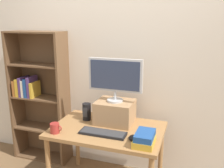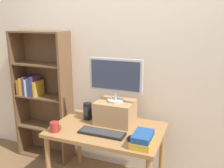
# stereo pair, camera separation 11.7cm
# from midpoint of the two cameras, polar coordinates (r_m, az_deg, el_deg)

# --- Properties ---
(back_wall) EXTENTS (7.00, 0.08, 2.60)m
(back_wall) POSITION_cam_midpoint_polar(r_m,az_deg,el_deg) (2.87, 3.96, 4.82)
(back_wall) COLOR beige
(back_wall) RESTS_ON ground_plane
(desk) EXTENTS (1.13, 0.74, 0.71)m
(desk) POSITION_cam_midpoint_polar(r_m,az_deg,el_deg) (2.62, 0.19, -11.70)
(desk) COLOR #9E7042
(desk) RESTS_ON ground_plane
(bookshelf_unit) EXTENTS (0.73, 0.28, 1.65)m
(bookshelf_unit) POSITION_cam_midpoint_polar(r_m,az_deg,el_deg) (3.32, -14.69, -2.33)
(bookshelf_unit) COLOR brown
(bookshelf_unit) RESTS_ON ground_plane
(riser_box) EXTENTS (0.39, 0.32, 0.24)m
(riser_box) POSITION_cam_midpoint_polar(r_m,az_deg,el_deg) (2.67, 2.06, -6.40)
(riser_box) COLOR #A87F56
(riser_box) RESTS_ON desk
(computer_monitor) EXTENTS (0.57, 0.17, 0.45)m
(computer_monitor) POSITION_cam_midpoint_polar(r_m,az_deg,el_deg) (2.56, 2.13, 1.59)
(computer_monitor) COLOR #B7B7BA
(computer_monitor) RESTS_ON riser_box
(keyboard) EXTENTS (0.46, 0.15, 0.02)m
(keyboard) POSITION_cam_midpoint_polar(r_m,az_deg,el_deg) (2.46, -0.93, -11.10)
(keyboard) COLOR black
(keyboard) RESTS_ON desk
(computer_mouse) EXTENTS (0.06, 0.10, 0.04)m
(computer_mouse) POSITION_cam_midpoint_polar(r_m,az_deg,el_deg) (2.36, 5.74, -12.20)
(computer_mouse) COLOR black
(computer_mouse) RESTS_ON desk
(book_stack) EXTENTS (0.18, 0.24, 0.12)m
(book_stack) POSITION_cam_midpoint_polar(r_m,az_deg,el_deg) (2.26, 8.48, -12.44)
(book_stack) COLOR gold
(book_stack) RESTS_ON desk
(coffee_mug) EXTENTS (0.12, 0.09, 0.10)m
(coffee_mug) POSITION_cam_midpoint_polar(r_m,az_deg,el_deg) (2.54, -11.63, -9.59)
(coffee_mug) COLOR #9E2D28
(coffee_mug) RESTS_ON desk
(desk_speaker) EXTENTS (0.09, 0.10, 0.19)m
(desk_speaker) POSITION_cam_midpoint_polar(r_m,az_deg,el_deg) (2.77, -4.39, -6.23)
(desk_speaker) COLOR black
(desk_speaker) RESTS_ON desk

